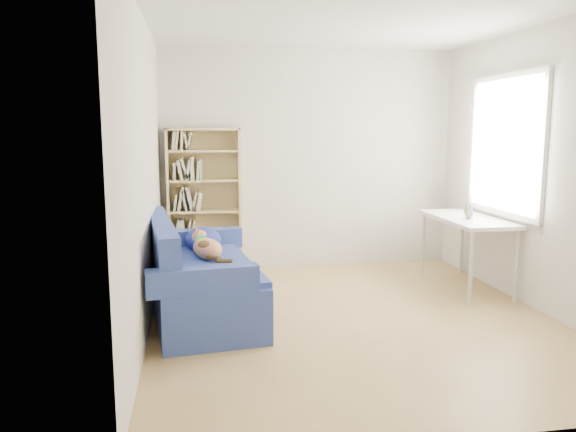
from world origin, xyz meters
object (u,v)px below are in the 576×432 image
object	(u,v)px
bookshelf	(204,207)
desk	(467,224)
pen_cup	(468,213)
sofa	(198,278)

from	to	relation	value
bookshelf	desk	size ratio (longest dim) A/B	1.35
pen_cup	bookshelf	bearing A→B (deg)	155.92
bookshelf	desk	bearing A→B (deg)	-21.72
pen_cup	sofa	bearing A→B (deg)	-172.82
sofa	pen_cup	size ratio (longest dim) A/B	10.85
sofa	desk	bearing A→B (deg)	1.96
bookshelf	sofa	bearing A→B (deg)	-93.53
bookshelf	pen_cup	size ratio (longest dim) A/B	9.65
sofa	bookshelf	size ratio (longest dim) A/B	1.12
desk	pen_cup	size ratio (longest dim) A/B	7.15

